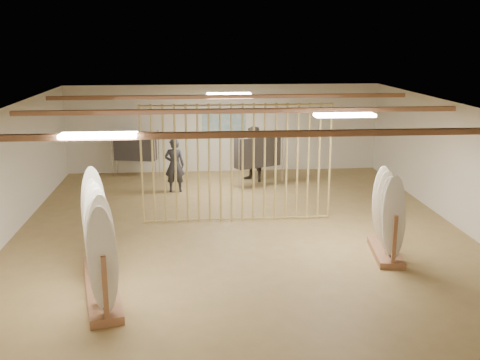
{
  "coord_description": "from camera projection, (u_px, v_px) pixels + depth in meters",
  "views": [
    {
      "loc": [
        -1.04,
        -11.89,
        4.23
      ],
      "look_at": [
        0.0,
        0.0,
        1.2
      ],
      "focal_mm": 42.0,
      "sensor_mm": 36.0,
      "label": 1
    }
  ],
  "objects": [
    {
      "name": "bamboo_partition",
      "position": [
        237.0,
        163.0,
        13.04
      ],
      "size": [
        4.45,
        0.05,
        2.78
      ],
      "color": "tan",
      "rests_on": "ground"
    },
    {
      "name": "clothing_rack_a",
      "position": [
        135.0,
        147.0,
        17.35
      ],
      "size": [
        1.35,
        0.63,
        1.48
      ],
      "rotation": [
        0.0,
        0.0,
        -0.23
      ],
      "color": "silver",
      "rests_on": "floor"
    },
    {
      "name": "rack_right",
      "position": [
        387.0,
        227.0,
        11.1
      ],
      "size": [
        0.7,
        1.57,
        1.76
      ],
      "rotation": [
        0.0,
        0.0,
        -0.14
      ],
      "color": "#9C6747",
      "rests_on": "floor"
    },
    {
      "name": "floor",
      "position": [
        240.0,
        232.0,
        12.61
      ],
      "size": [
        12.0,
        12.0,
        0.0
      ],
      "primitive_type": "plane",
      "color": "#987B49",
      "rests_on": "ground"
    },
    {
      "name": "poster",
      "position": [
        224.0,
        122.0,
        17.99
      ],
      "size": [
        1.4,
        0.03,
        0.9
      ],
      "primitive_type": "cube",
      "color": "teal",
      "rests_on": "ground"
    },
    {
      "name": "shopper_a",
      "position": [
        174.0,
        162.0,
        15.7
      ],
      "size": [
        0.64,
        0.44,
        1.73
      ],
      "primitive_type": "imported",
      "rotation": [
        0.0,
        0.0,
        3.13
      ],
      "color": "#292B32",
      "rests_on": "floor"
    },
    {
      "name": "wall_front",
      "position": [
        285.0,
        290.0,
        6.47
      ],
      "size": [
        12.0,
        0.0,
        12.0
      ],
      "primitive_type": "plane",
      "rotation": [
        -1.57,
        0.0,
        0.0
      ],
      "color": "silver",
      "rests_on": "ground"
    },
    {
      "name": "shopper_b",
      "position": [
        255.0,
        151.0,
        16.83
      ],
      "size": [
        1.15,
        1.15,
        1.89
      ],
      "primitive_type": "imported",
      "rotation": [
        0.0,
        0.0,
        -0.77
      ],
      "color": "#322E27",
      "rests_on": "floor"
    },
    {
      "name": "rack_left",
      "position": [
        99.0,
        256.0,
        9.51
      ],
      "size": [
        1.07,
        2.72,
        1.87
      ],
      "rotation": [
        0.0,
        0.0,
        0.21
      ],
      "color": "#9C6747",
      "rests_on": "floor"
    },
    {
      "name": "wall_right",
      "position": [
        460.0,
        167.0,
        12.68
      ],
      "size": [
        0.0,
        12.0,
        12.0
      ],
      "primitive_type": "plane",
      "rotation": [
        1.57,
        0.0,
        -1.57
      ],
      "color": "silver",
      "rests_on": "ground"
    },
    {
      "name": "ceiling",
      "position": [
        240.0,
        107.0,
        11.92
      ],
      "size": [
        12.0,
        12.0,
        0.0
      ],
      "primitive_type": "plane",
      "rotation": [
        3.14,
        0.0,
        0.0
      ],
      "color": "gray",
      "rests_on": "ground"
    },
    {
      "name": "clothing_rack_b",
      "position": [
        257.0,
        151.0,
        16.28
      ],
      "size": [
        1.4,
        0.91,
        1.58
      ],
      "rotation": [
        0.0,
        0.0,
        0.43
      ],
      "color": "silver",
      "rests_on": "floor"
    },
    {
      "name": "wall_back",
      "position": [
        224.0,
        128.0,
        18.06
      ],
      "size": [
        12.0,
        0.0,
        12.0
      ],
      "primitive_type": "plane",
      "rotation": [
        1.57,
        0.0,
        0.0
      ],
      "color": "silver",
      "rests_on": "ground"
    },
    {
      "name": "light_panels",
      "position": [
        240.0,
        110.0,
        11.93
      ],
      "size": [
        1.2,
        0.35,
        0.06
      ],
      "primitive_type": "cube",
      "color": "white",
      "rests_on": "ground"
    },
    {
      "name": "ceiling_slats",
      "position": [
        240.0,
        111.0,
        11.94
      ],
      "size": [
        9.5,
        6.12,
        0.1
      ],
      "primitive_type": "cube",
      "color": "#9C6747",
      "rests_on": "ground"
    },
    {
      "name": "wall_left",
      "position": [
        4.0,
        176.0,
        11.84
      ],
      "size": [
        0.0,
        12.0,
        12.0
      ],
      "primitive_type": "plane",
      "rotation": [
        1.57,
        0.0,
        1.57
      ],
      "color": "silver",
      "rests_on": "ground"
    }
  ]
}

